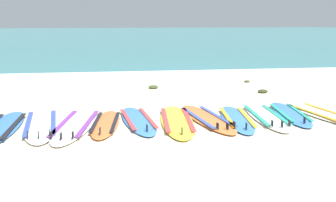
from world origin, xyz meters
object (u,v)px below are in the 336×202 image
object	(u,v)px
surfboard_1	(41,124)
surfboard_10	(322,114)
surfboard_0	(2,128)
surfboard_3	(106,124)
surfboard_4	(138,120)
surfboard_2	(76,124)
surfboard_9	(290,114)
surfboard_6	(207,118)
surfboard_8	(266,116)
surfboard_5	(177,121)
surfboard_7	(237,119)

from	to	relation	value
surfboard_1	surfboard_10	distance (m)	5.58
surfboard_0	surfboard_3	xyz separation A→B (m)	(1.85, 0.01, 0.00)
surfboard_3	surfboard_4	size ratio (longest dim) A/B	0.89
surfboard_1	surfboard_4	world-z (taller)	same
surfboard_2	surfboard_9	distance (m)	4.30
surfboard_6	surfboard_3	bearing A→B (deg)	-176.67
surfboard_0	surfboard_6	xyz separation A→B (m)	(3.82, 0.13, 0.00)
surfboard_1	surfboard_8	xyz separation A→B (m)	(4.36, -0.00, 0.00)
surfboard_1	surfboard_2	size ratio (longest dim) A/B	0.97
surfboard_10	surfboard_2	bearing A→B (deg)	-178.96
surfboard_5	surfboard_9	world-z (taller)	same
surfboard_4	surfboard_9	distance (m)	3.14
surfboard_6	surfboard_8	distance (m)	1.21
surfboard_1	surfboard_10	world-z (taller)	same
surfboard_8	surfboard_9	bearing A→B (deg)	12.83
surfboard_7	surfboard_8	bearing A→B (deg)	8.97
surfboard_4	surfboard_10	bearing A→B (deg)	-0.89
surfboard_3	surfboard_6	xyz separation A→B (m)	(1.97, 0.11, 0.00)
surfboard_5	surfboard_6	bearing A→B (deg)	9.90
surfboard_0	surfboard_5	distance (m)	3.21
surfboard_8	surfboard_5	bearing A→B (deg)	-177.03
surfboard_5	surfboard_10	distance (m)	3.04
surfboard_1	surfboard_10	size ratio (longest dim) A/B	1.08
surfboard_10	surfboard_4	bearing A→B (deg)	179.11
surfboard_1	surfboard_5	xyz separation A→B (m)	(2.54, -0.10, -0.00)
surfboard_9	surfboard_2	bearing A→B (deg)	-177.05
surfboard_3	surfboard_10	xyz separation A→B (m)	(4.39, 0.10, 0.00)
surfboard_3	surfboard_10	world-z (taller)	same
surfboard_1	surfboard_2	world-z (taller)	same
surfboard_3	surfboard_5	distance (m)	1.35
surfboard_10	surfboard_7	bearing A→B (deg)	-176.91
surfboard_4	surfboard_10	world-z (taller)	same
surfboard_2	surfboard_7	world-z (taller)	same
surfboard_0	surfboard_3	bearing A→B (deg)	0.39
surfboard_2	surfboard_10	bearing A→B (deg)	1.04
surfboard_2	surfboard_8	world-z (taller)	same
surfboard_0	surfboard_1	xyz separation A→B (m)	(0.66, 0.12, 0.00)
surfboard_7	surfboard_2	bearing A→B (deg)	179.81
surfboard_0	surfboard_3	distance (m)	1.85
surfboard_9	surfboard_6	bearing A→B (deg)	-176.20
surfboard_4	surfboard_9	world-z (taller)	same
surfboard_4	surfboard_6	bearing A→B (deg)	-1.93
surfboard_0	surfboard_3	size ratio (longest dim) A/B	1.20
surfboard_0	surfboard_9	bearing A→B (deg)	2.51
surfboard_6	surfboard_7	size ratio (longest dim) A/B	1.10
surfboard_5	surfboard_9	size ratio (longest dim) A/B	1.15
surfboard_7	surfboard_6	bearing A→B (deg)	168.84
surfboard_2	surfboard_3	world-z (taller)	same
surfboard_0	surfboard_2	xyz separation A→B (m)	(1.31, 0.02, 0.00)
surfboard_1	surfboard_9	world-z (taller)	same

